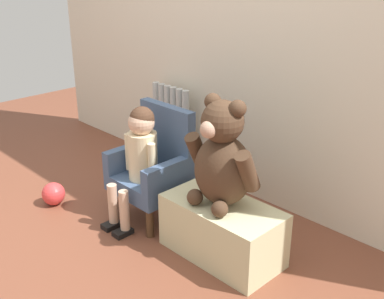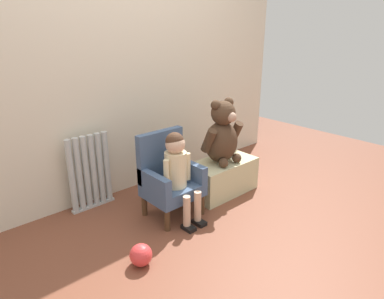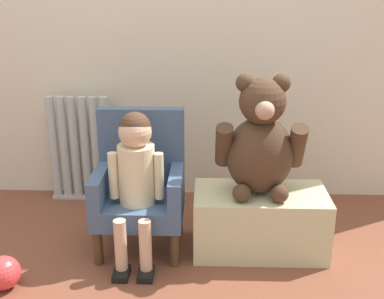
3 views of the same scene
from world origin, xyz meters
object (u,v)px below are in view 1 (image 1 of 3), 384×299
Objects in this scene: radiator at (171,129)px; large_teddy_bear at (222,159)px; low_bench at (222,230)px; toy_ball at (53,194)px; child_armchair at (155,167)px; child_figure at (139,150)px.

radiator is 1.15m from large_teddy_bear.
toy_ball is (-1.12, -0.36, -0.08)m from low_bench.
child_armchair is 0.96× the size of child_figure.
child_armchair is (0.42, -0.51, 0.00)m from radiator.
large_teddy_bear reaches higher than radiator.
child_armchair is at bearing 176.36° from low_bench.
toy_ball is at bearing -162.09° from large_teddy_bear.
toy_ball is at bearing -162.48° from low_bench.
child_figure is 1.25× the size of large_teddy_bear.
radiator is 1.11× the size of large_teddy_bear.
radiator is at bearing 124.31° from child_figure.
child_figure reaches higher than child_armchair.
radiator reaches higher than low_bench.
radiator is 0.94× the size of child_armchair.
low_bench is 1.12× the size of large_teddy_bear.
child_armchair is 0.60m from low_bench.
child_armchair is 1.19× the size of large_teddy_bear.
radiator is at bearing 151.21° from large_teddy_bear.
large_teddy_bear reaches higher than toy_ball.
child_armchair reaches higher than toy_ball.
child_armchair is 4.61× the size of toy_ball.
child_figure reaches higher than low_bench.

